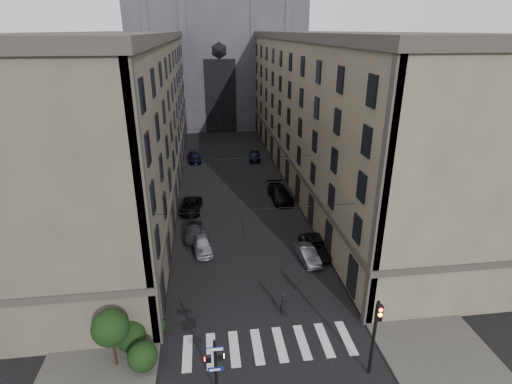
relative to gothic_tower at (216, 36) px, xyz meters
name	(u,v)px	position (x,y,z in m)	size (l,w,h in m)	color
sidewalk_left	(154,183)	(-10.50, -38.96, -17.72)	(7.00, 80.00, 0.15)	#383533
sidewalk_right	(307,176)	(10.50, -38.96, -17.72)	(7.00, 80.00, 0.15)	#383533
zebra_crossing	(269,345)	(0.00, -69.96, -17.79)	(11.00, 3.20, 0.01)	beige
building_left	(122,115)	(-13.44, -38.96, -8.45)	(13.60, 60.60, 18.85)	#494338
building_right	(332,109)	(13.44, -38.96, -8.45)	(13.60, 60.60, 18.85)	brown
gothic_tower	(216,36)	(0.00, 0.00, 0.00)	(35.00, 23.00, 58.00)	#2D2D33
pedestrian_signal_left	(215,365)	(-3.51, -73.46, -15.48)	(1.02, 0.38, 4.00)	black
traffic_light_right	(375,330)	(5.60, -73.04, -14.51)	(0.34, 0.50, 5.20)	black
shrub_cluster	(128,336)	(-8.72, -69.95, -16.00)	(3.90, 4.40, 3.90)	black
tram_wires	(231,129)	(0.00, -39.33, -10.55)	(14.00, 60.00, 0.43)	black
car_left_near	(202,244)	(-4.20, -57.29, -17.08)	(1.69, 4.21, 1.43)	gray
car_left_midnear	(194,233)	(-4.98, -54.82, -17.14)	(1.40, 4.01, 1.32)	black
car_left_midfar	(191,206)	(-5.39, -48.38, -17.14)	(2.18, 4.73, 1.32)	black
car_left_far	(195,157)	(-5.20, -29.66, -17.14)	(1.83, 4.51, 1.31)	black
car_right_near	(307,254)	(5.05, -60.22, -17.16)	(1.35, 3.87, 1.28)	slate
car_right_midnear	(316,247)	(6.20, -59.06, -17.14)	(2.18, 4.73, 1.32)	black
car_right_midfar	(280,194)	(5.19, -46.42, -16.98)	(2.28, 5.62, 1.63)	black
car_right_far	(255,156)	(4.20, -30.26, -17.09)	(1.67, 4.14, 1.41)	black
pedestrian	(283,303)	(1.52, -66.96, -16.88)	(0.67, 0.44, 1.83)	black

